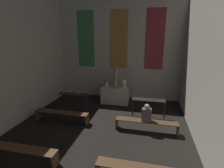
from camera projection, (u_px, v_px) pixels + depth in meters
wall_back at (119, 49)px, 10.08m from camera, size 7.32×0.16×5.75m
wall_right at (223, 69)px, 4.29m from camera, size 0.12×10.83×5.75m
altar at (115, 95)px, 9.77m from camera, size 1.49×0.76×0.92m
statue at (115, 78)px, 9.50m from camera, size 0.26×0.26×1.14m
flower_vase_left at (107, 82)px, 9.68m from camera, size 0.25×0.25×0.46m
flower_vase_right at (124, 83)px, 9.47m from camera, size 0.25×0.25×0.46m
candle_rack_left at (73, 96)px, 8.73m from camera, size 1.49×0.40×1.07m
candle_rack_right at (149, 102)px, 7.93m from camera, size 1.49×0.40×1.07m
pew_second_left at (19, 151)px, 5.23m from camera, size 2.42×0.36×0.46m
pew_back_left at (62, 114)px, 7.64m from camera, size 2.42×0.36×0.46m
pew_back_right at (146, 123)px, 6.85m from camera, size 2.42×0.36×0.46m
person_seated at (147, 114)px, 6.74m from camera, size 0.36×0.24×0.70m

